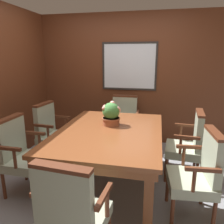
% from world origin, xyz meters
% --- Properties ---
extents(ground_plane, '(14.00, 14.00, 0.00)m').
position_xyz_m(ground_plane, '(0.00, 0.00, 0.00)').
color(ground_plane, gray).
extents(wall_back, '(7.20, 0.08, 2.45)m').
position_xyz_m(wall_back, '(0.00, 1.75, 1.23)').
color(wall_back, '#5B2D19').
rests_on(wall_back, ground_plane).
extents(dining_table, '(1.30, 1.80, 0.76)m').
position_xyz_m(dining_table, '(0.16, 0.12, 0.67)').
color(dining_table, brown).
rests_on(dining_table, ground_plane).
extents(chair_left_far, '(0.50, 0.57, 0.97)m').
position_xyz_m(chair_left_far, '(-0.87, 0.55, 0.52)').
color(chair_left_far, '#562B19').
rests_on(chair_left_far, ground_plane).
extents(chair_right_near, '(0.49, 0.57, 0.97)m').
position_xyz_m(chair_right_near, '(1.19, -0.31, 0.52)').
color(chair_right_near, '#562B19').
rests_on(chair_right_near, ground_plane).
extents(chair_left_near, '(0.46, 0.55, 0.97)m').
position_xyz_m(chair_left_near, '(-0.87, -0.27, 0.52)').
color(chair_left_near, '#562B19').
rests_on(chair_left_near, ground_plane).
extents(chair_right_far, '(0.49, 0.57, 0.97)m').
position_xyz_m(chair_right_far, '(1.19, 0.49, 0.52)').
color(chair_right_far, '#562B19').
rests_on(chair_right_far, ground_plane).
extents(chair_head_far, '(0.54, 0.46, 0.97)m').
position_xyz_m(chair_head_far, '(0.15, 1.38, 0.52)').
color(chair_head_far, '#562B19').
rests_on(chair_head_far, ground_plane).
extents(chair_head_near, '(0.57, 0.49, 0.97)m').
position_xyz_m(chair_head_near, '(0.14, -1.13, 0.52)').
color(chair_head_near, '#562B19').
rests_on(chair_head_near, ground_plane).
extents(potted_plant, '(0.25, 0.25, 0.33)m').
position_xyz_m(potted_plant, '(0.14, 0.33, 0.91)').
color(potted_plant, '#9E5638').
rests_on(potted_plant, dining_table).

